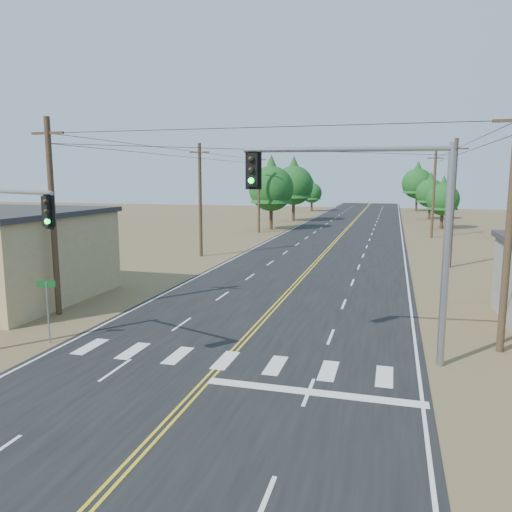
% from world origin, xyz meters
% --- Properties ---
extents(ground, '(220.00, 220.00, 0.00)m').
position_xyz_m(ground, '(0.00, 0.00, 0.00)').
color(ground, olive).
rests_on(ground, ground).
extents(road, '(15.00, 200.00, 0.02)m').
position_xyz_m(road, '(0.00, 30.00, 0.01)').
color(road, black).
rests_on(road, ground).
extents(utility_pole_left_near, '(1.80, 0.30, 10.00)m').
position_xyz_m(utility_pole_left_near, '(-10.50, 12.00, 5.12)').
color(utility_pole_left_near, '#4C3826').
rests_on(utility_pole_left_near, ground).
extents(utility_pole_left_mid, '(1.80, 0.30, 10.00)m').
position_xyz_m(utility_pole_left_mid, '(-10.50, 32.00, 5.12)').
color(utility_pole_left_mid, '#4C3826').
rests_on(utility_pole_left_mid, ground).
extents(utility_pole_left_far, '(1.80, 0.30, 10.00)m').
position_xyz_m(utility_pole_left_far, '(-10.50, 52.00, 5.12)').
color(utility_pole_left_far, '#4C3826').
rests_on(utility_pole_left_far, ground).
extents(utility_pole_right_near, '(1.80, 0.30, 10.00)m').
position_xyz_m(utility_pole_right_near, '(10.50, 12.00, 5.12)').
color(utility_pole_right_near, '#4C3826').
rests_on(utility_pole_right_near, ground).
extents(utility_pole_right_mid, '(1.80, 0.30, 10.00)m').
position_xyz_m(utility_pole_right_mid, '(10.50, 32.00, 5.12)').
color(utility_pole_right_mid, '#4C3826').
rests_on(utility_pole_right_mid, ground).
extents(utility_pole_right_far, '(1.80, 0.30, 10.00)m').
position_xyz_m(utility_pole_right_far, '(10.50, 52.00, 5.12)').
color(utility_pole_right_far, '#4C3826').
rests_on(utility_pole_right_far, ground).
extents(signal_mast_right, '(7.65, 1.14, 8.30)m').
position_xyz_m(signal_mast_right, '(5.76, 9.49, 5.67)').
color(signal_mast_right, gray).
rests_on(signal_mast_right, ground).
extents(street_sign, '(0.80, 0.22, 2.74)m').
position_xyz_m(street_sign, '(-7.97, 8.00, 1.83)').
color(street_sign, gray).
rests_on(street_sign, ground).
extents(tree_left_near, '(6.02, 6.02, 10.04)m').
position_xyz_m(tree_left_near, '(-9.88, 56.10, 6.14)').
color(tree_left_near, '#3F2D1E').
rests_on(tree_left_near, ground).
extents(tree_left_mid, '(6.26, 6.26, 10.43)m').
position_xyz_m(tree_left_mid, '(-9.49, 69.74, 6.38)').
color(tree_left_mid, '#3F2D1E').
rests_on(tree_left_mid, ground).
extents(tree_left_far, '(4.14, 4.14, 6.89)m').
position_xyz_m(tree_left_far, '(-10.40, 94.07, 4.21)').
color(tree_left_far, '#3F2D1E').
rests_on(tree_left_far, ground).
extents(tree_right_near, '(4.39, 4.39, 7.31)m').
position_xyz_m(tree_right_near, '(12.55, 63.34, 4.47)').
color(tree_right_near, '#3F2D1E').
rests_on(tree_right_near, ground).
extents(tree_right_mid, '(4.76, 4.76, 7.94)m').
position_xyz_m(tree_right_mid, '(11.93, 79.20, 4.86)').
color(tree_right_mid, '#3F2D1E').
rests_on(tree_right_mid, ground).
extents(tree_right_far, '(6.23, 6.23, 10.39)m').
position_xyz_m(tree_right_far, '(10.65, 99.72, 6.35)').
color(tree_right_far, '#3F2D1E').
rests_on(tree_right_far, ground).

